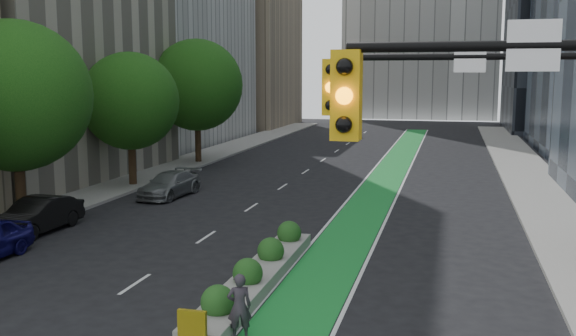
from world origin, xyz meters
The scene contains 12 objects.
sidewalk_left centered at (-11.80, 25.00, 0.07)m, with size 3.60×90.00×0.15m, color gray.
sidewalk_right centered at (11.80, 25.00, 0.07)m, with size 3.60×90.00×0.15m, color gray.
bike_lane_paint centered at (3.00, 30.00, 0.01)m, with size 2.20×70.00×0.01m, color #188831.
building_tan_far centered at (-20.00, 66.00, 13.00)m, with size 14.00×16.00×26.00m, color tan.
tree_mid centered at (-11.00, 12.00, 5.57)m, with size 6.40×6.40×8.78m.
tree_midfar centered at (-11.00, 22.00, 4.95)m, with size 5.60×5.60×7.76m.
tree_far centered at (-11.00, 32.00, 5.69)m, with size 6.60×6.60×9.00m.
signal_right centered at (8.67, 0.47, 4.80)m, with size 5.82×0.51×7.20m.
median_planter centered at (1.20, 7.04, 0.37)m, with size 1.20×10.26×1.10m.
cyclist centered at (2.00, 2.87, 0.83)m, with size 0.61×0.40×1.67m, color #352F38.
parked_car_left_mid centered at (-9.50, 11.00, 0.73)m, with size 1.54×4.41×1.45m, color black.
parked_car_left_far centered at (-7.58, 19.60, 0.66)m, with size 1.84×4.53×1.32m, color slate.
Camera 1 is at (6.91, -11.46, 6.50)m, focal length 40.00 mm.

